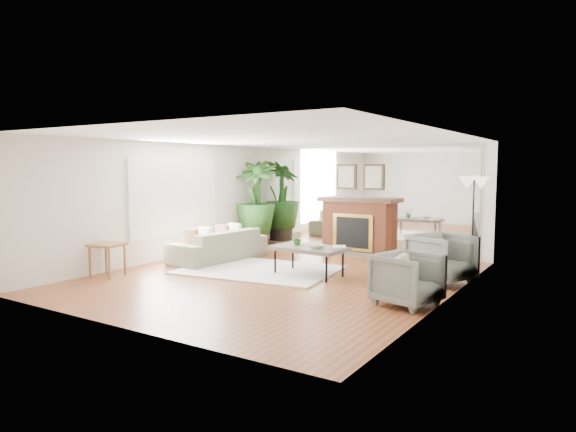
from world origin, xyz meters
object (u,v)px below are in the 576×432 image
Objects in this scene: armchair_front at (408,279)px; floor_lamp at (474,190)px; fireplace at (356,224)px; potted_ficus at (256,200)px; coffee_table at (309,249)px; sofa at (219,245)px; armchair_back at (442,258)px; side_table at (107,249)px.

armchair_front is 0.46× the size of floor_lamp.
potted_ficus is (-2.60, -0.39, 0.49)m from fireplace.
fireplace is 4.65m from armchair_front.
coffee_table is 2.41m from sofa.
armchair_back is 1.48× the size of side_table.
armchair_front is at bearing -23.76° from coffee_table.
sofa is 2.70× the size of armchair_front.
potted_ficus is at bearing -171.46° from fireplace.
fireplace is 3.38m from armchair_back.
fireplace is at bearing 73.99° from armchair_back.
armchair_back reaches higher than armchair_front.
armchair_front is at bearing -156.56° from armchair_back.
fireplace is at bearing 47.85° from armchair_front.
fireplace is 0.96× the size of potted_ficus.
sofa is at bearing 172.90° from coffee_table.
sofa is at bearing -154.81° from floor_lamp.
armchair_back is at bearing -39.46° from fireplace.
armchair_back is 0.52× the size of floor_lamp.
side_table is (-5.25, -1.05, 0.13)m from armchair_front.
coffee_table is 3.56m from floor_lamp.
coffee_table is 3.65m from side_table.
coffee_table is at bearing -132.71° from floor_lamp.
floor_lamp is (0.10, 1.77, 1.11)m from armchair_back.
armchair_back is 5.93m from side_table.
side_table is at bearing 115.06° from armchair_front.
potted_ficus is (0.05, 4.50, 0.64)m from side_table.
coffee_table is at bearing 87.22° from sofa.
potted_ficus is (-5.20, 1.75, 0.72)m from armchair_back.
armchair_back is at bearing -18.60° from potted_ficus.
potted_ficus is (-2.99, 2.48, 0.65)m from coffee_table.
floor_lamp is (2.70, -0.37, 0.87)m from fireplace.
fireplace is 5.57m from side_table.
sofa is at bearing 74.15° from side_table.
sofa reaches higher than coffee_table.
fireplace is 3.27m from sofa.
fireplace is at bearing 8.54° from potted_ficus.
floor_lamp reaches higher than armchair_back.
fireplace is 2.86m from floor_lamp.
fireplace reaches higher than side_table.
armchair_front is at bearing -91.65° from floor_lamp.
coffee_table is 1.49× the size of armchair_back.
armchair_back is at bearing 99.71° from sofa.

